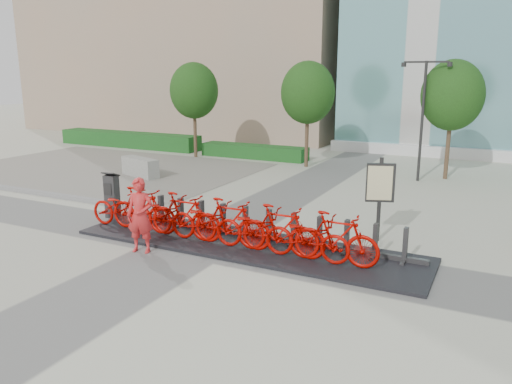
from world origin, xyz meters
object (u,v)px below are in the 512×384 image
at_px(bike_0, 122,209).
at_px(kiosk, 112,195).
at_px(worker_red, 140,215).
at_px(map_sign, 380,186).
at_px(jersey_barrier, 140,167).

relative_size(bike_0, kiosk, 1.48).
bearing_deg(kiosk, worker_red, -43.57).
relative_size(worker_red, map_sign, 0.84).
bearing_deg(worker_red, map_sign, 19.68).
distance_m(worker_red, map_sign, 6.37).
xyz_separation_m(kiosk, map_sign, (7.92, 1.69, 0.75)).
distance_m(jersey_barrier, map_sign, 12.33).
bearing_deg(map_sign, jersey_barrier, 139.57).
xyz_separation_m(worker_red, map_sign, (5.23, 3.59, 0.56)).
distance_m(kiosk, worker_red, 3.30).
relative_size(bike_0, jersey_barrier, 1.00).
xyz_separation_m(bike_0, kiosk, (-1.00, 0.68, 0.13)).
height_order(kiosk, jersey_barrier, kiosk).
bearing_deg(jersey_barrier, kiosk, -39.30).
bearing_deg(map_sign, kiosk, 171.04).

